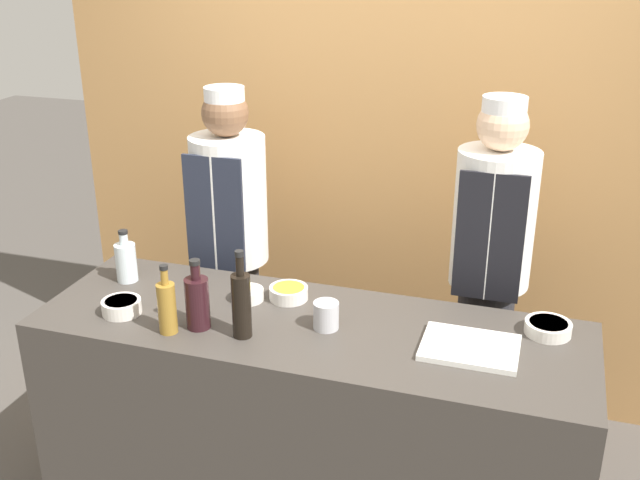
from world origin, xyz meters
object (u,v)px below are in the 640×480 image
Objects in this scene: bottle_wine at (197,301)px; cup_steel at (326,315)px; cutting_board at (470,348)px; chef_right at (488,279)px; bottle_vinegar at (167,306)px; bottle_clear at (126,261)px; bottle_soy at (241,303)px; chef_left at (232,250)px; sauce_bowl_red at (548,327)px; sauce_bowl_yellow at (289,292)px; sauce_bowl_purple at (122,306)px; sauce_bowl_white at (248,294)px.

cup_steel is at bearing 16.77° from bottle_wine.
cutting_board is 0.19× the size of chef_right.
bottle_vinegar is 1.19× the size of bottle_clear.
bottle_soy is 0.88m from chef_left.
bottle_vinegar is at bearing -162.88° from sauce_bowl_red.
cutting_board is at bearing -89.88° from chef_right.
sauce_bowl_red is at bearing 38.59° from cutting_board.
bottle_wine is at bearing -164.57° from sauce_bowl_red.
sauce_bowl_red is at bearing -16.74° from chef_left.
cup_steel is at bearing 20.58° from bottle_vinegar.
sauce_bowl_yellow is at bearing 166.24° from cutting_board.
sauce_bowl_purple reaches higher than sauce_bowl_yellow.
sauce_bowl_red is 1.61× the size of cup_steel.
sauce_bowl_red is 0.98m from sauce_bowl_yellow.
sauce_bowl_red is 0.50× the size of bottle_soy.
cutting_board is 0.63m from chef_right.
chef_left is (-0.21, 0.76, -0.14)m from bottle_wine.
sauce_bowl_purple is 0.51m from bottle_soy.
sauce_bowl_yellow is at bearing 139.39° from cup_steel.
sauce_bowl_red is 1.48m from chef_left.
sauce_bowl_yellow is at bearing -178.73° from sauce_bowl_red.
chef_left is (-0.65, 0.63, -0.09)m from cup_steel.
sauce_bowl_yellow is 0.46× the size of cutting_board.
bottle_clear is 0.13× the size of chef_left.
sauce_bowl_yellow is 0.46× the size of bottle_soy.
sauce_bowl_purple reaches higher than cutting_board.
bottle_vinegar is at bearing -42.17° from bottle_clear.
chef_left is at bearing 98.55° from bottle_vinegar.
sauce_bowl_red is 1.36m from bottle_vinegar.
bottle_wine is 0.53m from bottle_clear.
sauce_bowl_purple is 0.78m from cup_steel.
chef_right is at bearing 44.64° from bottle_soy.
bottle_soy is (-0.06, -0.32, 0.10)m from sauce_bowl_yellow.
sauce_bowl_red is at bearing 11.98° from sauce_bowl_purple.
bottle_clear is at bearing 116.92° from sauce_bowl_purple.
bottle_wine reaches higher than sauce_bowl_purple.
sauce_bowl_white is at bearing -175.96° from sauce_bowl_red.
sauce_bowl_purple is at bearing 178.50° from bottle_wine.
chef_left is 0.98× the size of chef_right.
bottle_vinegar is 2.56× the size of cup_steel.
sauce_bowl_yellow is 0.34m from bottle_soy.
cup_steel reaches higher than sauce_bowl_yellow.
chef_right is (1.17, 0.00, 0.02)m from chef_left.
sauce_bowl_purple is 0.26m from bottle_vinegar.
sauce_bowl_purple is 0.67× the size of bottle_clear.
bottle_wine is (0.32, -0.01, 0.07)m from sauce_bowl_purple.
chef_right is (0.78, 0.77, -0.14)m from bottle_soy.
sauce_bowl_white is 0.88m from cutting_board.
bottle_clear is at bearing 178.46° from sauce_bowl_white.
bottle_soy is 1.11m from chef_right.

